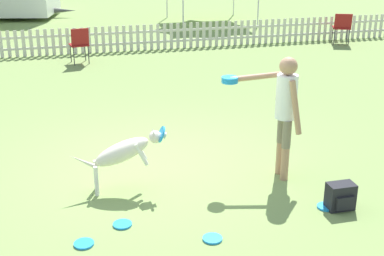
# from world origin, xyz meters

# --- Properties ---
(ground_plane) EXTENTS (240.00, 240.00, 0.00)m
(ground_plane) POSITION_xyz_m (0.00, 0.00, 0.00)
(ground_plane) COLOR olive
(handler_person) EXTENTS (0.95, 0.70, 1.69)m
(handler_person) POSITION_xyz_m (1.61, -0.77, 1.06)
(handler_person) COLOR tan
(handler_person) RESTS_ON ground_plane
(leaping_dog) EXTENTS (1.26, 0.32, 0.86)m
(leaping_dog) POSITION_xyz_m (-0.50, -0.65, 0.54)
(leaping_dog) COLOR beige
(leaping_dog) RESTS_ON ground_plane
(frisbee_near_handler) EXTENTS (0.22, 0.22, 0.02)m
(frisbee_near_handler) POSITION_xyz_m (-1.12, -1.83, 0.01)
(frisbee_near_handler) COLOR #1E8CD8
(frisbee_near_handler) RESTS_ON ground_plane
(frisbee_near_dog) EXTENTS (0.22, 0.22, 0.02)m
(frisbee_near_dog) POSITION_xyz_m (-0.66, -1.53, 0.01)
(frisbee_near_dog) COLOR #1E8CD8
(frisbee_near_dog) RESTS_ON ground_plane
(frisbee_midfield) EXTENTS (0.22, 0.22, 0.02)m
(frisbee_midfield) POSITION_xyz_m (0.27, -2.08, 0.01)
(frisbee_midfield) COLOR #1E8CD8
(frisbee_midfield) RESTS_ON ground_plane
(frisbee_far_scatter) EXTENTS (0.22, 0.22, 0.02)m
(frisbee_far_scatter) POSITION_xyz_m (1.83, -1.74, 0.01)
(frisbee_far_scatter) COLOR #1E8CD8
(frisbee_far_scatter) RESTS_ON ground_plane
(backpack_on_grass) EXTENTS (0.33, 0.25, 0.33)m
(backpack_on_grass) POSITION_xyz_m (1.98, -1.80, 0.16)
(backpack_on_grass) COLOR black
(backpack_on_grass) RESTS_ON ground_plane
(picket_fence) EXTENTS (22.84, 0.04, 0.70)m
(picket_fence) POSITION_xyz_m (-0.00, 7.56, 0.35)
(picket_fence) COLOR beige
(picket_fence) RESTS_ON ground_plane
(folding_chair_blue_left) EXTENTS (0.50, 0.52, 0.91)m
(folding_chair_blue_left) POSITION_xyz_m (-0.69, 6.41, 0.55)
(folding_chair_blue_left) COLOR #333338
(folding_chair_blue_left) RESTS_ON ground_plane
(folding_chair_center) EXTENTS (0.64, 0.65, 0.89)m
(folding_chair_center) POSITION_xyz_m (6.81, 6.95, 0.54)
(folding_chair_center) COLOR #333338
(folding_chair_center) RESTS_ON ground_plane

